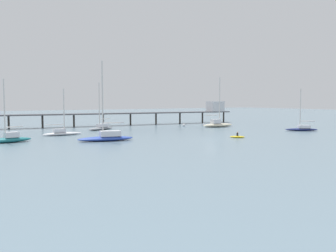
{
  "coord_description": "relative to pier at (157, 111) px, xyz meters",
  "views": [
    {
      "loc": [
        -41.11,
        -52.34,
        7.15
      ],
      "look_at": [
        0.0,
        14.58,
        1.5
      ],
      "focal_mm": 39.21,
      "sensor_mm": 36.0,
      "label": 1
    }
  ],
  "objects": [
    {
      "name": "ground_plane",
      "position": [
        -12.25,
        -40.44,
        -3.89
      ],
      "size": [
        400.0,
        400.0,
        0.0
      ],
      "primitive_type": "plane",
      "color": "slate"
    },
    {
      "name": "pier",
      "position": [
        0.0,
        0.0,
        0.0
      ],
      "size": [
        73.16,
        11.1,
        6.64
      ],
      "color": "#4C4C51",
      "rests_on": "ground_plane"
    },
    {
      "name": "sailboat_gray",
      "position": [
        -21.46,
        -10.42,
        -3.23
      ],
      "size": [
        8.1,
        5.6,
        11.13
      ],
      "color": "gray",
      "rests_on": "ground_plane"
    },
    {
      "name": "sailboat_blue",
      "position": [
        -29.27,
        -33.19,
        -3.12
      ],
      "size": [
        10.03,
        4.4,
        13.78
      ],
      "color": "#2D4CB7",
      "rests_on": "ground_plane"
    },
    {
      "name": "sailboat_cream",
      "position": [
        7.76,
        -18.1,
        -3.08
      ],
      "size": [
        9.21,
        3.14,
        12.95
      ],
      "color": "beige",
      "rests_on": "ground_plane"
    },
    {
      "name": "sailboat_teal",
      "position": [
        -44.24,
        -27.03,
        -3.18
      ],
      "size": [
        7.99,
        3.34,
        10.55
      ],
      "color": "#1E727A",
      "rests_on": "ground_plane"
    },
    {
      "name": "sailboat_white",
      "position": [
        -33.2,
        -19.26,
        -3.27
      ],
      "size": [
        7.88,
        1.97,
        9.36
      ],
      "color": "white",
      "rests_on": "ground_plane"
    },
    {
      "name": "sailboat_navy",
      "position": [
        16.77,
        -37.45,
        -3.27
      ],
      "size": [
        7.09,
        5.74,
        9.65
      ],
      "color": "navy",
      "rests_on": "ground_plane"
    },
    {
      "name": "dinghy_yellow",
      "position": [
        -6.3,
        -41.14,
        -3.69
      ],
      "size": [
        2.79,
        2.88,
        1.14
      ],
      "color": "yellow",
      "rests_on": "ground_plane"
    },
    {
      "name": "mooring_buoy_near",
      "position": [
        7.89,
        -11.86,
        -3.63
      ],
      "size": [
        0.52,
        0.52,
        0.52
      ],
      "primitive_type": "sphere",
      "color": "silver",
      "rests_on": "ground_plane"
    },
    {
      "name": "mooring_buoy_outer",
      "position": [
        1.21,
        -12.09,
        -3.53
      ],
      "size": [
        0.73,
        0.73,
        0.73
      ],
      "primitive_type": "sphere",
      "color": "silver",
      "rests_on": "ground_plane"
    }
  ]
}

